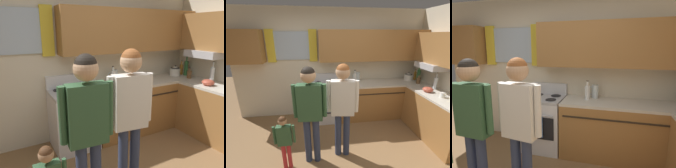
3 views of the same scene
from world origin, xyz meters
The scene contains 16 objects.
ground_plane centered at (0.00, 0.00, 0.00)m, with size 12.00×12.00×0.00m, color olive.
back_wall_unit centered at (0.11, 1.82, 1.49)m, with size 4.60×0.42×2.60m.
kitchen_counter_run centered at (1.53, 1.15, 0.45)m, with size 2.12×2.00×0.90m.
stove_oven centered at (-0.17, 1.54, 0.47)m, with size 0.65×0.67×1.10m.
bottle_squat_brown centered at (2.04, 1.31, 0.98)m, with size 0.08×0.08×0.21m.
bottle_oil_amber centered at (2.15, 1.62, 1.01)m, with size 0.06×0.06×0.29m.
bottle_tall_clear centered at (2.14, 0.91, 1.04)m, with size 0.07×0.07×0.37m.
bottle_wine_green centered at (2.17, 1.52, 1.05)m, with size 0.08×0.08×0.39m.
bottle_milk_white centered at (0.55, 1.59, 1.02)m, with size 0.08×0.08×0.31m.
mug_ceramic_white centered at (1.96, 0.49, 0.95)m, with size 0.13×0.08×0.09m.
stovetop_kettle centered at (1.96, 1.60, 1.00)m, with size 0.27×0.20×0.21m.
water_pitcher centered at (0.65, 1.73, 1.01)m, with size 0.19×0.11×0.22m.
mixing_bowl centered at (1.89, 0.79, 0.95)m, with size 0.20×0.20×0.10m.
adult_holding_child centered at (-0.46, 0.24, 1.01)m, with size 0.50×0.22×1.61m.
adult_in_plaid centered at (0.04, 0.32, 1.02)m, with size 0.50×0.22×1.62m.
small_child centered at (-0.86, 0.14, 0.58)m, with size 0.31×0.12×0.92m.
Camera 2 is at (-0.32, -1.80, 2.03)m, focal length 24.00 mm.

